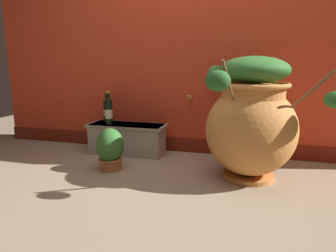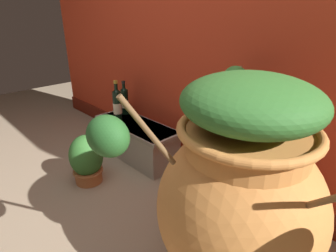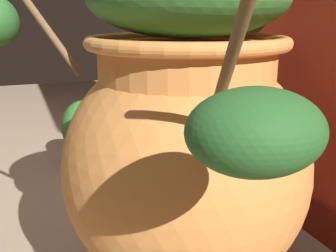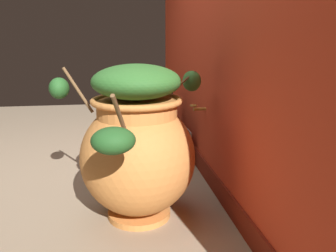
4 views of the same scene
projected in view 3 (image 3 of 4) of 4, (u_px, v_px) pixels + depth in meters
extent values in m
plane|color=gray|center=(9.00, 226.00, 1.59)|extent=(7.00, 7.00, 0.00)
cube|color=maroon|center=(245.00, 171.00, 1.95)|extent=(4.40, 0.02, 0.15)
cylinder|color=#B28433|center=(240.00, 72.00, 1.82)|extent=(0.02, 0.10, 0.02)
torus|color=#B28433|center=(231.00, 66.00, 1.79)|extent=(0.06, 0.06, 0.01)
ellipsoid|color=#CC7F3D|center=(185.00, 167.00, 1.15)|extent=(0.70, 0.70, 0.70)
cylinder|color=#CC7F3D|center=(187.00, 63.00, 1.07)|extent=(0.48, 0.48, 0.11)
torus|color=#CC7F3D|center=(187.00, 42.00, 1.05)|extent=(0.55, 0.55, 0.04)
cylinder|color=brown|center=(43.00, 24.00, 1.06)|extent=(0.09, 0.18, 0.29)
cylinder|color=brown|center=(238.00, 19.00, 1.37)|extent=(0.16, 0.26, 0.18)
ellipsoid|color=#387A33|center=(250.00, 15.00, 1.48)|extent=(0.14, 0.13, 0.14)
cylinder|color=brown|center=(227.00, 71.00, 0.67)|extent=(0.26, 0.09, 0.29)
ellipsoid|color=#235623|center=(255.00, 131.00, 0.54)|extent=(0.17, 0.20, 0.12)
cube|color=#9E9384|center=(162.00, 127.00, 2.43)|extent=(0.74, 0.28, 0.30)
cube|color=gray|center=(162.00, 106.00, 2.39)|extent=(0.79, 0.30, 0.03)
cylinder|color=black|center=(144.00, 79.00, 2.48)|extent=(0.07, 0.07, 0.25)
cone|color=black|center=(144.00, 58.00, 2.44)|extent=(0.07, 0.07, 0.04)
cylinder|color=black|center=(143.00, 52.00, 2.43)|extent=(0.03, 0.03, 0.09)
cylinder|color=#B7932D|center=(143.00, 47.00, 2.43)|extent=(0.03, 0.03, 0.02)
cylinder|color=beige|center=(144.00, 82.00, 2.48)|extent=(0.07, 0.07, 0.09)
cylinder|color=black|center=(159.00, 78.00, 2.61)|extent=(0.07, 0.07, 0.22)
cone|color=black|center=(159.00, 60.00, 2.58)|extent=(0.07, 0.07, 0.04)
cylinder|color=black|center=(159.00, 56.00, 2.57)|extent=(0.03, 0.03, 0.08)
cylinder|color=black|center=(159.00, 52.00, 2.56)|extent=(0.03, 0.03, 0.02)
cylinder|color=beige|center=(159.00, 81.00, 2.62)|extent=(0.07, 0.07, 0.07)
cylinder|color=#B26638|center=(85.00, 155.00, 2.24)|extent=(0.19, 0.19, 0.10)
torus|color=#A45D33|center=(85.00, 149.00, 2.23)|extent=(0.21, 0.21, 0.02)
ellipsoid|color=#2D6628|center=(83.00, 128.00, 2.20)|extent=(0.24, 0.24, 0.31)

